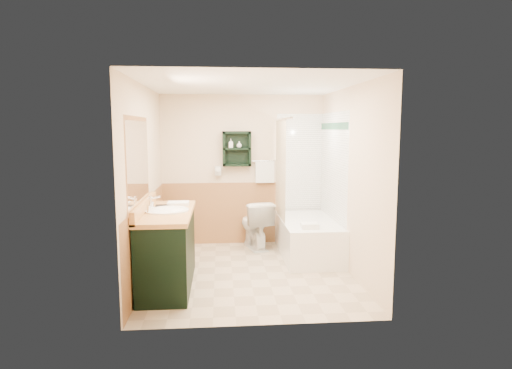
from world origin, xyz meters
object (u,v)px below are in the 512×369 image
Objects in this scene: toilet at (255,225)px; vanity_book at (155,199)px; hair_dryer at (218,171)px; soap_bottle_b at (239,145)px; soap_bottle_a at (231,146)px; bathtub at (309,238)px; vanity at (168,249)px; wall_shelf at (237,149)px.

vanity_book reaches higher than toilet.
hair_dryer is 1.76m from vanity_book.
soap_bottle_b is (-0.23, 0.22, 1.23)m from toilet.
soap_bottle_a reaches higher than hair_dryer.
hair_dryer is 1.14× the size of vanity_book.
soap_bottle_b is (0.13, 0.00, 0.01)m from soap_bottle_a.
bathtub is 1.81m from soap_bottle_b.
vanity is at bearing 40.00° from toilet.
bathtub is at bearing 15.59° from vanity_book.
hair_dryer is at bearing 71.73° from vanity.
wall_shelf is 1.79m from bathtub.
vanity is at bearing -108.27° from hair_dryer.
soap_bottle_a is at bearing 65.65° from vanity.
toilet is at bearing 53.15° from vanity.
wall_shelf is 0.07m from soap_bottle_b.
vanity reaches higher than toilet.
soap_bottle_a is at bearing 147.13° from bathtub.
wall_shelf reaches higher than toilet.
wall_shelf is at bearing 172.73° from soap_bottle_b.
soap_bottle_a is 0.13m from soap_bottle_b.
bathtub is at bearing -29.59° from hair_dryer.
hair_dryer reaches higher than vanity_book.
hair_dryer is at bearing 171.77° from soap_bottle_a.
toilet is at bearing -23.18° from hair_dryer.
soap_bottle_b is (0.04, -0.01, 0.06)m from wall_shelf.
hair_dryer is at bearing -36.33° from toilet.
hair_dryer is 1.68× the size of soap_bottle_a.
vanity_book is at bearing -158.49° from bathtub.
hair_dryer is 0.32× the size of toilet.
soap_bottle_a is (0.21, -0.03, 0.40)m from hair_dryer.
soap_bottle_b reaches higher than bathtub.
wall_shelf is 2.27m from vanity.
soap_bottle_a is at bearing -43.67° from toilet.
wall_shelf is 0.46m from hair_dryer.
vanity reaches higher than bathtub.
vanity_book reaches higher than vanity.
vanity_book is at bearing -124.39° from wall_shelf.
soap_bottle_a is at bearing 52.02° from vanity_book.
soap_bottle_a reaches higher than bathtub.
vanity is (-0.59, -1.80, -0.75)m from hair_dryer.
toilet is 1.30m from soap_bottle_a.
vanity is (-0.89, -1.78, -1.10)m from wall_shelf.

